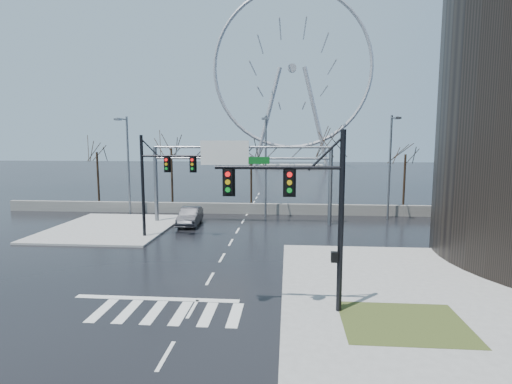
# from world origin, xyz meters

# --- Properties ---
(ground) EXTENTS (260.00, 260.00, 0.00)m
(ground) POSITION_xyz_m (0.00, 0.00, 0.00)
(ground) COLOR black
(ground) RESTS_ON ground
(sidewalk_right_ext) EXTENTS (12.00, 10.00, 0.15)m
(sidewalk_right_ext) POSITION_xyz_m (10.00, 2.00, 0.07)
(sidewalk_right_ext) COLOR gray
(sidewalk_right_ext) RESTS_ON ground
(sidewalk_far) EXTENTS (10.00, 12.00, 0.15)m
(sidewalk_far) POSITION_xyz_m (-11.00, 12.00, 0.07)
(sidewalk_far) COLOR gray
(sidewalk_far) RESTS_ON ground
(grass_strip) EXTENTS (5.00, 4.00, 0.02)m
(grass_strip) POSITION_xyz_m (9.00, -5.00, 0.15)
(grass_strip) COLOR #2F3C19
(grass_strip) RESTS_ON sidewalk_near
(barrier_wall) EXTENTS (52.00, 0.50, 1.10)m
(barrier_wall) POSITION_xyz_m (0.00, 20.00, 0.55)
(barrier_wall) COLOR slate
(barrier_wall) RESTS_ON ground
(signal_mast_near) EXTENTS (5.52, 0.41, 8.00)m
(signal_mast_near) POSITION_xyz_m (5.14, -4.04, 4.87)
(signal_mast_near) COLOR black
(signal_mast_near) RESTS_ON ground
(signal_mast_far) EXTENTS (4.72, 0.41, 8.00)m
(signal_mast_far) POSITION_xyz_m (-5.87, 8.96, 4.83)
(signal_mast_far) COLOR black
(signal_mast_far) RESTS_ON ground
(sign_gantry) EXTENTS (16.36, 0.40, 7.60)m
(sign_gantry) POSITION_xyz_m (-0.38, 14.96, 5.18)
(sign_gantry) COLOR slate
(sign_gantry) RESTS_ON ground
(streetlight_left) EXTENTS (0.50, 2.55, 10.00)m
(streetlight_left) POSITION_xyz_m (-12.00, 18.16, 5.89)
(streetlight_left) COLOR slate
(streetlight_left) RESTS_ON ground
(streetlight_mid) EXTENTS (0.50, 2.55, 10.00)m
(streetlight_mid) POSITION_xyz_m (2.00, 18.16, 5.89)
(streetlight_mid) COLOR slate
(streetlight_mid) RESTS_ON ground
(streetlight_right) EXTENTS (0.50, 2.55, 10.00)m
(streetlight_right) POSITION_xyz_m (14.00, 18.16, 5.89)
(streetlight_right) COLOR slate
(streetlight_right) RESTS_ON ground
(tree_far_left) EXTENTS (3.50, 3.50, 7.00)m
(tree_far_left) POSITION_xyz_m (-18.00, 24.00, 5.57)
(tree_far_left) COLOR black
(tree_far_left) RESTS_ON ground
(tree_left) EXTENTS (3.75, 3.75, 7.50)m
(tree_left) POSITION_xyz_m (-9.00, 23.50, 5.98)
(tree_left) COLOR black
(tree_left) RESTS_ON ground
(tree_center) EXTENTS (3.25, 3.25, 6.50)m
(tree_center) POSITION_xyz_m (0.00, 24.50, 5.17)
(tree_center) COLOR black
(tree_center) RESTS_ON ground
(tree_right) EXTENTS (3.90, 3.90, 7.80)m
(tree_right) POSITION_xyz_m (9.00, 23.50, 6.22)
(tree_right) COLOR black
(tree_right) RESTS_ON ground
(tree_far_right) EXTENTS (3.40, 3.40, 6.80)m
(tree_far_right) POSITION_xyz_m (17.00, 24.00, 5.41)
(tree_far_right) COLOR black
(tree_far_right) RESTS_ON ground
(ferris_wheel) EXTENTS (45.00, 6.00, 50.91)m
(ferris_wheel) POSITION_xyz_m (5.00, 95.00, 26.13)
(ferris_wheel) COLOR gray
(ferris_wheel) RESTS_ON ground
(car) EXTENTS (1.92, 4.87, 1.58)m
(car) POSITION_xyz_m (-4.59, 14.02, 0.79)
(car) COLOR black
(car) RESTS_ON ground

